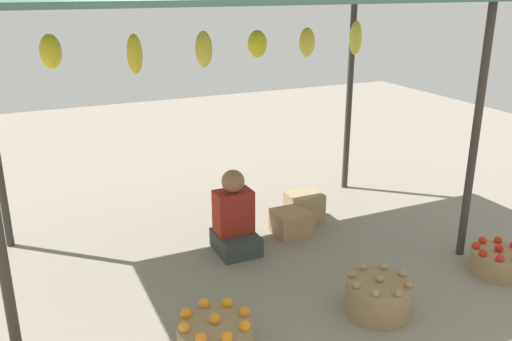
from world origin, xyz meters
TOP-DOWN VIEW (x-y plane):
  - ground_plane at (0.00, 0.00)m, footprint 14.00×14.00m
  - market_stall_structure at (-0.01, 0.00)m, footprint 4.05×2.21m
  - vendor_person at (0.02, -0.02)m, footprint 0.36×0.44m
  - basket_oranges at (-0.66, -1.34)m, footprint 0.52×0.52m
  - basket_potatoes at (0.61, -1.42)m, footprint 0.48×0.48m
  - basket_red_tomatoes at (1.90, -1.35)m, footprint 0.44×0.44m
  - wooden_crate_near_vendor at (0.67, 0.07)m, footprint 0.34×0.32m
  - wooden_crate_stacked_rear at (0.95, 0.32)m, footprint 0.35×0.29m

SIDE VIEW (x-z plane):
  - ground_plane at x=0.00m, z-range 0.00..0.00m
  - basket_red_tomatoes at x=1.90m, z-range -0.02..0.24m
  - basket_oranges at x=-0.66m, z-range -0.03..0.27m
  - wooden_crate_near_vendor at x=0.67m, z-range 0.00..0.24m
  - basket_potatoes at x=0.61m, z-range -0.02..0.30m
  - wooden_crate_stacked_rear at x=0.95m, z-range 0.00..0.29m
  - vendor_person at x=0.02m, z-range -0.09..0.69m
  - market_stall_structure at x=-0.01m, z-range 0.97..3.24m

